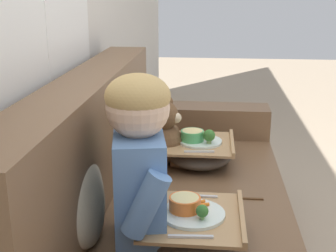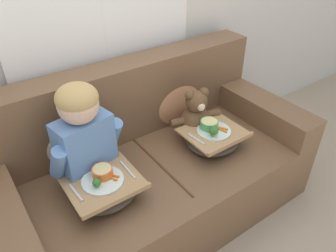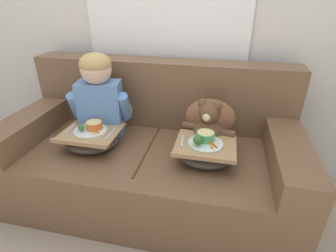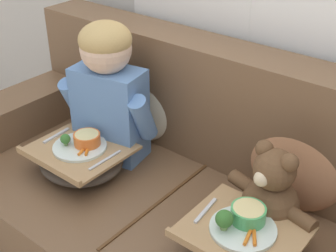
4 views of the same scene
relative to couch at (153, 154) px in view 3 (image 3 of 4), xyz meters
name	(u,v)px [view 3 (image 3 of 4)]	position (x,y,z in m)	size (l,w,h in m)	color
ground_plane	(152,195)	(0.00, -0.07, -0.34)	(14.00, 14.00, 0.00)	tan
wall_back_with_window	(167,8)	(0.00, 0.50, 0.97)	(8.00, 0.08, 2.60)	beige
couch	(153,154)	(0.00, 0.00, 0.00)	(2.00, 0.97, 0.97)	brown
throw_pillow_behind_child	(113,101)	(-0.39, 0.23, 0.30)	(0.39, 0.19, 0.40)	#C1B293
throw_pillow_behind_teddy	(211,109)	(0.39, 0.23, 0.30)	(0.41, 0.20, 0.42)	#B2754C
child_figure	(99,92)	(-0.39, 0.02, 0.45)	(0.45, 0.24, 0.61)	#5B84BC
teddy_bear	(208,127)	(0.39, 0.02, 0.26)	(0.37, 0.26, 0.34)	brown
lap_tray_child	(92,138)	(-0.39, -0.16, 0.18)	(0.38, 0.35, 0.18)	#473D33
lap_tray_teddy	(205,151)	(0.39, -0.16, 0.18)	(0.38, 0.34, 0.20)	#473D33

